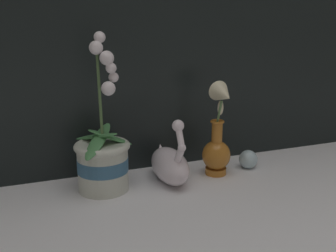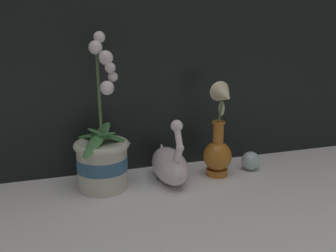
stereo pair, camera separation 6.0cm
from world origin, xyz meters
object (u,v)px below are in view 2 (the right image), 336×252
(orchid_potted_plant, at_px, (102,156))
(swan_figurine, at_px, (170,164))
(blue_vase, at_px, (219,141))
(glass_sphere, at_px, (251,161))

(orchid_potted_plant, xyz_separation_m, swan_figurine, (0.20, -0.01, -0.04))
(swan_figurine, relative_size, blue_vase, 0.72)
(orchid_potted_plant, distance_m, blue_vase, 0.35)
(orchid_potted_plant, distance_m, swan_figurine, 0.20)
(orchid_potted_plant, height_order, swan_figurine, orchid_potted_plant)
(swan_figurine, xyz_separation_m, glass_sphere, (0.28, 0.01, -0.03))
(orchid_potted_plant, bearing_deg, glass_sphere, -0.14)
(orchid_potted_plant, relative_size, blue_vase, 1.49)
(orchid_potted_plant, bearing_deg, swan_figurine, -3.51)
(swan_figurine, distance_m, blue_vase, 0.17)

